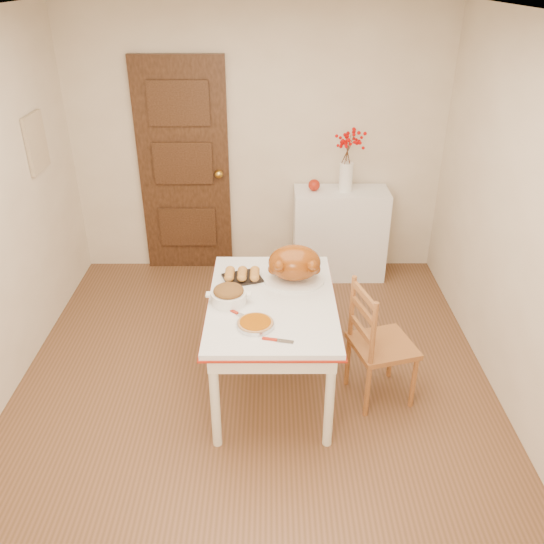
{
  "coord_description": "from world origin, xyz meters",
  "views": [
    {
      "loc": [
        0.12,
        -3.18,
        2.72
      ],
      "look_at": [
        0.13,
        0.09,
        0.94
      ],
      "focal_mm": 37.14,
      "sensor_mm": 36.0,
      "label": 1
    }
  ],
  "objects_px": {
    "sideboard": "(339,234)",
    "turkey_platter": "(294,265)",
    "chair_oak": "(383,343)",
    "kitchen_table": "(272,345)",
    "pumpkin_pie": "(255,323)"
  },
  "relations": [
    {
      "from": "sideboard",
      "to": "kitchen_table",
      "type": "bearing_deg",
      "value": -110.72
    },
    {
      "from": "sideboard",
      "to": "turkey_platter",
      "type": "bearing_deg",
      "value": -108.46
    },
    {
      "from": "pumpkin_pie",
      "to": "kitchen_table",
      "type": "bearing_deg",
      "value": 72.36
    },
    {
      "from": "chair_oak",
      "to": "pumpkin_pie",
      "type": "height_order",
      "value": "chair_oak"
    },
    {
      "from": "kitchen_table",
      "to": "turkey_platter",
      "type": "xyz_separation_m",
      "value": [
        0.16,
        0.24,
        0.52
      ]
    },
    {
      "from": "sideboard",
      "to": "turkey_platter",
      "type": "relative_size",
      "value": 2.06
    },
    {
      "from": "kitchen_table",
      "to": "chair_oak",
      "type": "bearing_deg",
      "value": -5.79
    },
    {
      "from": "chair_oak",
      "to": "turkey_platter",
      "type": "bearing_deg",
      "value": 46.88
    },
    {
      "from": "sideboard",
      "to": "pumpkin_pie",
      "type": "relative_size",
      "value": 3.82
    },
    {
      "from": "kitchen_table",
      "to": "pumpkin_pie",
      "type": "xyz_separation_m",
      "value": [
        -0.1,
        -0.33,
        0.4
      ]
    },
    {
      "from": "sideboard",
      "to": "chair_oak",
      "type": "xyz_separation_m",
      "value": [
        0.1,
        -1.82,
        0.01
      ]
    },
    {
      "from": "turkey_platter",
      "to": "sideboard",
      "type": "bearing_deg",
      "value": 75.85
    },
    {
      "from": "chair_oak",
      "to": "pumpkin_pie",
      "type": "bearing_deg",
      "value": 90.52
    },
    {
      "from": "sideboard",
      "to": "chair_oak",
      "type": "bearing_deg",
      "value": -86.74
    },
    {
      "from": "kitchen_table",
      "to": "turkey_platter",
      "type": "distance_m",
      "value": 0.59
    }
  ]
}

